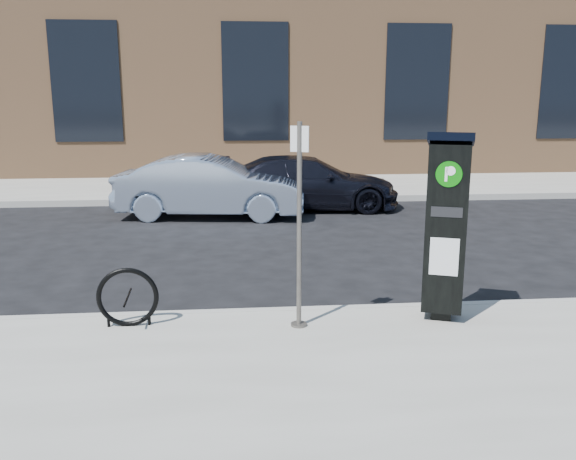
{
  "coord_description": "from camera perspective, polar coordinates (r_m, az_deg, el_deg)",
  "views": [
    {
      "loc": [
        -0.74,
        -6.94,
        2.69
      ],
      "look_at": [
        -0.06,
        0.5,
        1.01
      ],
      "focal_mm": 38.0,
      "sensor_mm": 36.0,
      "label": 1
    }
  ],
  "objects": [
    {
      "name": "bike_rack",
      "position": [
        7.0,
        -14.77,
        -6.13
      ],
      "size": [
        0.68,
        0.08,
        0.68
      ],
      "rotation": [
        0.0,
        0.0,
        0.04
      ],
      "color": "black",
      "rests_on": "sidewalk_near"
    },
    {
      "name": "car_silver",
      "position": [
        13.53,
        -7.26,
        4.06
      ],
      "size": [
        4.25,
        1.92,
        1.35
      ],
      "primitive_type": "imported",
      "rotation": [
        0.0,
        0.0,
        1.45
      ],
      "color": "#9EAFC9",
      "rests_on": "ground"
    },
    {
      "name": "curb_near",
      "position": [
        7.43,
        0.82,
        -7.9
      ],
      "size": [
        60.0,
        0.12,
        0.16
      ],
      "primitive_type": "cube",
      "color": "#9E9B93",
      "rests_on": "ground"
    },
    {
      "name": "building",
      "position": [
        23.99,
        -3.58,
        16.19
      ],
      "size": [
        28.0,
        10.05,
        8.25
      ],
      "color": "#9A6B46",
      "rests_on": "ground"
    },
    {
      "name": "curb_far",
      "position": [
        15.2,
        -2.36,
        2.8
      ],
      "size": [
        60.0,
        0.12,
        0.16
      ],
      "primitive_type": "cube",
      "color": "#9E9B93",
      "rests_on": "ground"
    },
    {
      "name": "car_dark",
      "position": [
        14.39,
        1.78,
        4.45
      ],
      "size": [
        4.38,
        1.99,
        1.24
      ],
      "primitive_type": "imported",
      "rotation": [
        0.0,
        0.0,
        1.51
      ],
      "color": "black",
      "rests_on": "ground"
    },
    {
      "name": "ground",
      "position": [
        7.48,
        0.8,
        -8.39
      ],
      "size": [
        120.0,
        120.0,
        0.0
      ],
      "primitive_type": "plane",
      "color": "black",
      "rests_on": "ground"
    },
    {
      "name": "sidewalk_far",
      "position": [
        21.11,
        -3.19,
        5.59
      ],
      "size": [
        60.0,
        12.0,
        0.15
      ],
      "primitive_type": "cube",
      "color": "gray",
      "rests_on": "ground"
    },
    {
      "name": "parking_kiosk",
      "position": [
        7.04,
        14.58,
        0.45
      ],
      "size": [
        0.61,
        0.58,
        2.14
      ],
      "rotation": [
        0.0,
        0.0,
        -0.36
      ],
      "color": "black",
      "rests_on": "sidewalk_near"
    },
    {
      "name": "sign_pole",
      "position": [
        6.56,
        1.06,
        0.19
      ],
      "size": [
        0.19,
        0.18,
        2.25
      ],
      "rotation": [
        0.0,
        0.0,
        -0.39
      ],
      "color": "#57504D",
      "rests_on": "sidewalk_near"
    }
  ]
}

